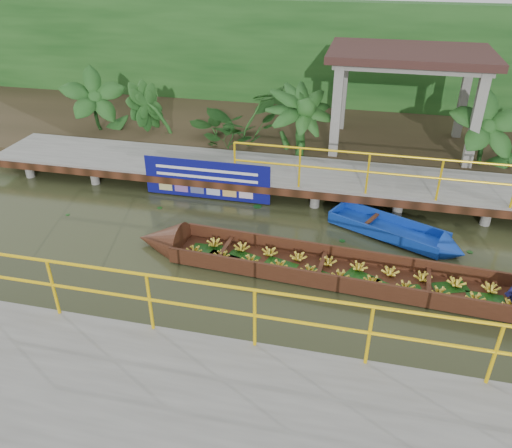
# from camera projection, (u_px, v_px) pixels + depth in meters

# --- Properties ---
(ground) EXTENTS (80.00, 80.00, 0.00)m
(ground) POSITION_uv_depth(u_px,v_px,m) (250.00, 261.00, 10.39)
(ground) COLOR #2A2F17
(ground) RESTS_ON ground
(land_strip) EXTENTS (30.00, 8.00, 0.45)m
(land_strip) POSITION_uv_depth(u_px,v_px,m) (303.00, 132.00, 16.61)
(land_strip) COLOR #2E2717
(land_strip) RESTS_ON ground
(far_dock) EXTENTS (16.00, 2.06, 1.66)m
(far_dock) POSITION_uv_depth(u_px,v_px,m) (282.00, 174.00, 13.04)
(far_dock) COLOR slate
(far_dock) RESTS_ON ground
(near_dock) EXTENTS (18.00, 2.40, 1.73)m
(near_dock) POSITION_uv_depth(u_px,v_px,m) (250.00, 427.00, 6.50)
(near_dock) COLOR slate
(near_dock) RESTS_ON ground
(pavilion) EXTENTS (4.40, 3.00, 3.00)m
(pavilion) POSITION_uv_depth(u_px,v_px,m) (409.00, 64.00, 13.72)
(pavilion) COLOR slate
(pavilion) RESTS_ON ground
(foliage_backdrop) EXTENTS (30.00, 0.80, 4.00)m
(foliage_backdrop) POSITION_uv_depth(u_px,v_px,m) (315.00, 61.00, 17.83)
(foliage_backdrop) COLOR #143F14
(foliage_backdrop) RESTS_ON ground
(vendor_boat) EXTENTS (10.13, 1.66, 2.14)m
(vendor_boat) POSITION_uv_depth(u_px,v_px,m) (390.00, 276.00, 9.54)
(vendor_boat) COLOR #361A0E
(vendor_boat) RESTS_ON ground
(moored_blue_boat) EXTENTS (3.08, 1.97, 0.73)m
(moored_blue_boat) POSITION_uv_depth(u_px,v_px,m) (419.00, 240.00, 10.85)
(moored_blue_boat) COLOR #0D3097
(moored_blue_boat) RESTS_ON ground
(blue_banner) EXTENTS (3.27, 0.04, 1.02)m
(blue_banner) POSITION_uv_depth(u_px,v_px,m) (207.00, 180.00, 12.54)
(blue_banner) COLOR navy
(blue_banner) RESTS_ON ground
(tropical_plants) EXTENTS (14.41, 1.41, 1.77)m
(tropical_plants) POSITION_uv_depth(u_px,v_px,m) (291.00, 120.00, 14.21)
(tropical_plants) COLOR #143F14
(tropical_plants) RESTS_ON ground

